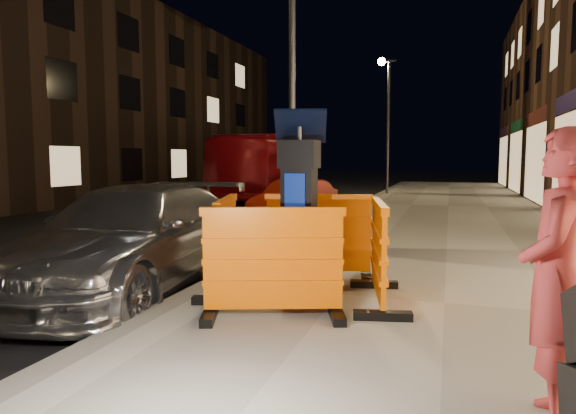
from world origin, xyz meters
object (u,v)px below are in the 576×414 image
(parking_kiosk, at_px, (299,210))
(car_silver, at_px, (135,287))
(man, at_px, (557,277))
(bus_doubledecker, at_px, (266,198))
(barrier_back, at_px, (318,236))
(barrier_kerbside, at_px, (227,244))
(car_red, at_px, (295,222))
(barrier_front, at_px, (273,263))
(barrier_bldgside, at_px, (379,252))

(parking_kiosk, bearing_deg, car_silver, 160.56)
(parking_kiosk, distance_m, man, 3.34)
(bus_doubledecker, bearing_deg, barrier_back, -74.23)
(parking_kiosk, xyz_separation_m, bus_doubledecker, (-6.08, 15.59, -1.19))
(barrier_kerbside, height_order, car_red, barrier_kerbside)
(barrier_kerbside, height_order, man, man)
(barrier_front, distance_m, car_silver, 2.84)
(barrier_front, relative_size, car_silver, 0.30)
(barrier_front, height_order, man, man)
(barrier_bldgside, bearing_deg, car_red, 11.28)
(barrier_back, bearing_deg, car_silver, -174.84)
(barrier_back, height_order, barrier_bldgside, same)
(barrier_back, height_order, car_silver, barrier_back)
(parking_kiosk, bearing_deg, barrier_front, -103.90)
(barrier_front, relative_size, barrier_kerbside, 1.00)
(barrier_front, distance_m, car_red, 9.19)
(barrier_front, bearing_deg, car_silver, 135.37)
(barrier_bldgside, distance_m, car_silver, 3.50)
(man, bearing_deg, car_silver, -103.97)
(barrier_kerbside, xyz_separation_m, car_silver, (-1.52, 0.24, -0.73))
(barrier_front, xyz_separation_m, barrier_kerbside, (-0.95, 0.95, 0.00))
(man, bearing_deg, car_red, -140.59)
(parking_kiosk, relative_size, car_silver, 0.43)
(barrier_kerbside, xyz_separation_m, barrier_bldgside, (1.90, 0.00, 0.00))
(bus_doubledecker, distance_m, man, 19.86)
(parking_kiosk, xyz_separation_m, barrier_kerbside, (-0.95, 0.00, -0.46))
(car_red, xyz_separation_m, bus_doubledecker, (-3.65, 7.71, 0.00))
(barrier_back, relative_size, man, 0.81)
(bus_doubledecker, bearing_deg, car_red, -71.42)
(car_red, bearing_deg, parking_kiosk, -64.76)
(parking_kiosk, bearing_deg, car_red, 93.19)
(barrier_bldgside, bearing_deg, barrier_kerbside, 78.10)
(barrier_back, relative_size, bus_doubledecker, 0.15)
(barrier_kerbside, height_order, bus_doubledecker, bus_doubledecker)
(barrier_back, bearing_deg, car_red, 98.37)
(man, bearing_deg, barrier_front, -106.61)
(barrier_back, distance_m, barrier_kerbside, 1.34)
(parking_kiosk, relative_size, barrier_bldgside, 1.40)
(bus_doubledecker, xyz_separation_m, man, (8.43, -17.95, 1.08))
(car_silver, bearing_deg, man, -32.69)
(man, bearing_deg, barrier_back, -130.22)
(car_silver, bearing_deg, parking_kiosk, -9.85)
(barrier_bldgside, height_order, bus_doubledecker, bus_doubledecker)
(car_silver, height_order, man, man)
(car_red, bearing_deg, barrier_front, -66.51)
(bus_doubledecker, bearing_deg, barrier_front, -76.60)
(man, bearing_deg, bus_doubledecker, -140.43)
(barrier_bldgside, relative_size, bus_doubledecker, 0.15)
(car_red, bearing_deg, barrier_kerbside, -71.26)
(barrier_front, bearing_deg, bus_doubledecker, 91.28)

